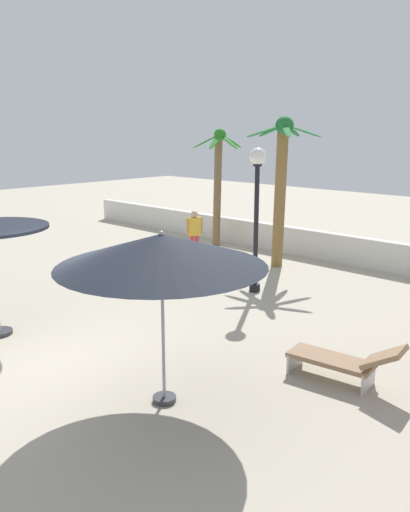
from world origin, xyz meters
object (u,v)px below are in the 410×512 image
Objects in this scene: lamp_post_1 at (257,197)px; guest_0 at (194,230)px; palm_tree_1 at (218,174)px; lounge_chair_1 at (344,360)px; patio_umbrella_0 at (161,251)px; palm_tree_0 at (281,174)px.

guest_0 is at bearing 159.32° from lamp_post_1.
lounge_chair_1 is at bearing -36.57° from palm_tree_1.
lamp_post_1 is at bearing -37.81° from palm_tree_1.
palm_tree_0 is (-3.54, 7.89, 0.43)m from patio_umbrella_0.
lamp_post_1 is (-2.49, 5.39, 0.08)m from patio_umbrella_0.
lamp_post_1 is at bearing 114.77° from patio_umbrella_0.
palm_tree_1 reaches higher than guest_0.
palm_tree_1 is 2.59× the size of guest_0.
guest_0 is at bearing 131.72° from patio_umbrella_0.
palm_tree_0 is 7.94m from lounge_chair_1.
palm_tree_0 reaches higher than lounge_chair_1.
lamp_post_1 is (4.34, -3.37, -0.11)m from palm_tree_1.
palm_tree_0 is 1.08× the size of palm_tree_1.
patio_umbrella_0 is 9.10m from guest_0.
palm_tree_0 reaches higher than guest_0.
patio_umbrella_0 is 3.57m from lounge_chair_1.
palm_tree_0 is 3.41m from palm_tree_1.
guest_0 is (-2.44, -1.19, -1.85)m from palm_tree_0.
lounge_chair_1 is 1.20× the size of guest_0.
palm_tree_0 is at bearing 112.82° from lamp_post_1.
palm_tree_0 is 2.74m from lamp_post_1.
patio_umbrella_0 reaches higher than guest_0.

